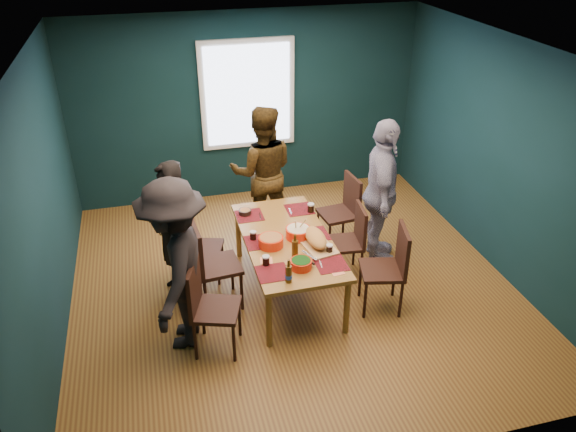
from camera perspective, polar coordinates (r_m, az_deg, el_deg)
name	(u,v)px	position (r m, az deg, el deg)	size (l,w,h in m)	color
room	(286,169)	(6.19, -0.17, 4.82)	(5.01, 5.01, 2.71)	olive
dining_table	(287,243)	(6.20, -0.08, -2.80)	(0.94, 1.86, 0.70)	olive
chair_left_far	(199,241)	(6.61, -9.08, -2.57)	(0.47, 0.47, 0.83)	black
chair_left_mid	(208,260)	(6.06, -8.09, -4.42)	(0.51, 0.51, 1.03)	black
chair_left_near	(206,301)	(5.53, -8.31, -8.59)	(0.56, 0.56, 0.98)	black
chair_right_far	(344,206)	(7.15, 5.75, 0.98)	(0.48, 0.48, 0.96)	black
chair_right_mid	(352,236)	(6.59, 6.49, -2.06)	(0.45, 0.45, 0.90)	black
chair_right_near	(391,263)	(6.10, 10.46, -4.70)	(0.54, 0.54, 0.99)	black
person_far_left	(172,231)	(6.23, -11.69, -1.50)	(0.59, 0.39, 1.61)	black
person_back	(263,172)	(7.27, -2.60, 4.47)	(0.86, 0.67, 1.77)	black
person_right	(381,193)	(6.75, 9.45, 2.30)	(1.07, 0.45, 1.83)	white
person_near_left	(176,266)	(5.48, -11.30, -4.99)	(1.16, 0.67, 1.80)	black
bowl_salad	(271,241)	(6.01, -1.75, -2.57)	(0.27, 0.27, 0.11)	red
bowl_dumpling	(298,232)	(6.16, 1.04, -1.66)	(0.28, 0.28, 0.26)	red
bowl_herbs	(301,264)	(5.66, 1.34, -4.86)	(0.22, 0.22, 0.10)	red
cutting_board	(316,239)	(6.02, 2.82, -2.37)	(0.39, 0.71, 0.15)	#DDBD77
small_bowl	(245,212)	(6.64, -4.40, 0.43)	(0.15, 0.15, 0.06)	black
beer_bottle_a	(289,274)	(5.45, 0.06, -5.91)	(0.07, 0.07, 0.25)	#452C0C
beer_bottle_b	(295,248)	(5.81, 0.72, -3.26)	(0.07, 0.07, 0.26)	#452C0C
cola_glass_a	(266,260)	(5.71, -2.26, -4.49)	(0.08, 0.08, 0.11)	black
cola_glass_b	(329,248)	(5.91, 4.23, -3.30)	(0.07, 0.07, 0.10)	black
cola_glass_c	(311,208)	(6.66, 2.33, 0.86)	(0.08, 0.08, 0.11)	black
cola_glass_d	(253,235)	(6.13, -3.57, -1.95)	(0.07, 0.07, 0.10)	black
napkin_a	(318,231)	(6.30, 3.05, -1.56)	(0.13, 0.13, 0.00)	#F78D68
napkin_b	(266,260)	(5.80, -2.22, -4.54)	(0.13, 0.13, 0.00)	#F78D68
napkin_c	(337,272)	(5.65, 5.01, -5.66)	(0.13, 0.13, 0.00)	#F78D68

